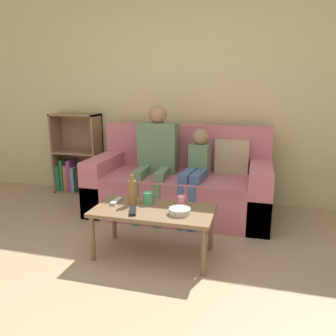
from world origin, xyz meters
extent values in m
plane|color=tan|center=(0.00, 0.00, 0.00)|extent=(22.00, 22.00, 0.00)
cube|color=beige|center=(0.00, 2.37, 1.30)|extent=(12.00, 0.06, 2.60)
cube|color=#D1707F|center=(0.03, 1.78, 0.17)|extent=(1.92, 0.89, 0.35)
cube|color=#C06775|center=(0.03, 1.69, 0.40)|extent=(1.48, 0.71, 0.10)
cube|color=#D1707F|center=(0.03, 2.14, 0.70)|extent=(1.92, 0.18, 0.50)
cube|color=#D1707F|center=(-0.82, 1.78, 0.30)|extent=(0.22, 0.89, 0.61)
cube|color=#D1707F|center=(0.89, 1.78, 0.30)|extent=(0.22, 0.89, 0.61)
cube|color=tan|center=(0.58, 1.99, 0.63)|extent=(0.36, 0.12, 0.36)
cube|color=#8E7051|center=(-1.72, 2.19, 0.52)|extent=(0.02, 0.28, 1.04)
cube|color=#8E7051|center=(-1.13, 2.19, 0.52)|extent=(0.02, 0.28, 1.04)
cube|color=#8E7051|center=(-1.42, 2.32, 0.52)|extent=(0.61, 0.02, 1.04)
cube|color=#8E7051|center=(-1.42, 2.19, 0.01)|extent=(0.61, 0.28, 0.02)
cube|color=#8E7051|center=(-1.42, 2.19, 0.54)|extent=(0.57, 0.28, 0.02)
cube|color=#8E7051|center=(-1.42, 2.19, 1.03)|extent=(0.61, 0.28, 0.02)
cube|color=#2D7A4C|center=(-1.68, 2.18, 0.19)|extent=(0.05, 0.22, 0.33)
cube|color=#2D7A4C|center=(-1.63, 2.17, 0.23)|extent=(0.04, 0.17, 0.41)
cube|color=#B77542|center=(-1.57, 2.17, 0.20)|extent=(0.05, 0.16, 0.34)
cube|color=#993D84|center=(-1.51, 2.18, 0.23)|extent=(0.06, 0.21, 0.41)
cube|color=#6699A8|center=(-1.46, 2.18, 0.19)|extent=(0.04, 0.23, 0.32)
cube|color=#232328|center=(-1.40, 2.17, 0.18)|extent=(0.04, 0.18, 0.31)
cube|color=#2D7A4C|center=(-1.35, 2.18, 0.21)|extent=(0.05, 0.20, 0.37)
cube|color=#6699A8|center=(-1.28, 2.18, 0.20)|extent=(0.06, 0.22, 0.34)
cube|color=#B77542|center=(-1.22, 2.17, 0.22)|extent=(0.04, 0.18, 0.38)
cylinder|color=brown|center=(-0.39, 0.60, 0.19)|extent=(0.04, 0.04, 0.37)
cylinder|color=brown|center=(0.50, 0.60, 0.19)|extent=(0.04, 0.04, 0.37)
cylinder|color=brown|center=(-0.39, 1.02, 0.19)|extent=(0.04, 0.04, 0.37)
cylinder|color=brown|center=(0.50, 1.02, 0.19)|extent=(0.04, 0.04, 0.37)
cube|color=brown|center=(0.05, 0.81, 0.39)|extent=(0.97, 0.49, 0.03)
cylinder|color=#66845B|center=(-0.31, 1.35, 0.22)|extent=(0.09, 0.09, 0.45)
cylinder|color=#66845B|center=(-0.08, 1.36, 0.22)|extent=(0.09, 0.09, 0.45)
cube|color=#66845B|center=(-0.32, 1.58, 0.49)|extent=(0.11, 0.40, 0.09)
cube|color=#66845B|center=(-0.09, 1.59, 0.49)|extent=(0.11, 0.40, 0.09)
cube|color=#66845B|center=(-0.21, 1.82, 0.72)|extent=(0.42, 0.21, 0.54)
sphere|color=#A87A5B|center=(-0.21, 1.82, 1.08)|extent=(0.19, 0.19, 0.19)
cylinder|color=#476693|center=(0.15, 1.37, 0.22)|extent=(0.10, 0.10, 0.45)
cylinder|color=#476693|center=(0.26, 1.36, 0.22)|extent=(0.10, 0.10, 0.45)
cube|color=#476693|center=(0.17, 1.60, 0.49)|extent=(0.13, 0.40, 0.09)
cube|color=#476693|center=(0.29, 1.59, 0.49)|extent=(0.13, 0.40, 0.09)
cube|color=#66845B|center=(0.25, 1.83, 0.61)|extent=(0.22, 0.22, 0.33)
sphere|color=#A87A5B|center=(0.25, 1.83, 0.85)|extent=(0.17, 0.17, 0.17)
cylinder|color=pink|center=(0.26, 0.91, 0.45)|extent=(0.07, 0.07, 0.10)
cylinder|color=#4CB77A|center=(-0.03, 0.92, 0.45)|extent=(0.08, 0.08, 0.10)
cube|color=#B7B7BC|center=(-0.30, 0.87, 0.41)|extent=(0.05, 0.17, 0.02)
cube|color=black|center=(-0.08, 0.70, 0.41)|extent=(0.10, 0.18, 0.02)
cylinder|color=beige|center=(0.28, 0.76, 0.43)|extent=(0.17, 0.17, 0.05)
cylinder|color=olive|center=(-0.15, 0.87, 0.50)|extent=(0.07, 0.07, 0.20)
cylinder|color=olive|center=(-0.15, 0.87, 0.63)|extent=(0.03, 0.03, 0.05)
camera|label=1|loc=(0.81, -1.55, 1.34)|focal=35.00mm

